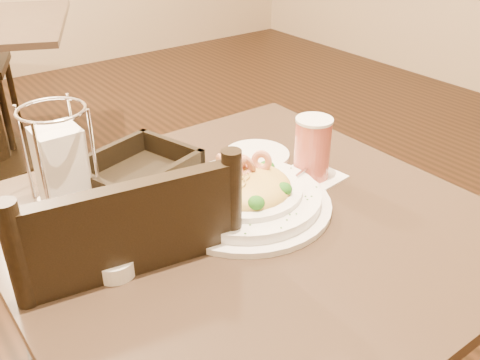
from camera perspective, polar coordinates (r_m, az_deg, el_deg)
main_table at (r=1.20m, az=0.59°, el=-13.54°), size 0.90×0.90×0.74m
dining_chair_near at (r=1.21m, az=-11.58°, el=-14.93°), size 0.49×0.49×0.93m
pasta_bowl at (r=1.08m, az=0.48°, el=-1.40°), size 0.39×0.35×0.11m
drink_glass at (r=1.18m, az=7.73°, el=3.32°), size 0.14×0.14×0.14m
bread_basket at (r=1.19m, az=-10.92°, el=0.56°), size 0.28×0.25×0.07m
napkin_caddy at (r=1.12m, az=-18.54°, el=1.60°), size 0.13×0.13×0.21m
side_plate at (r=1.29m, az=1.78°, el=2.71°), size 0.16×0.16×0.01m
butter_ramekin at (r=0.94m, az=-13.19°, el=-8.90°), size 0.09×0.09×0.03m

